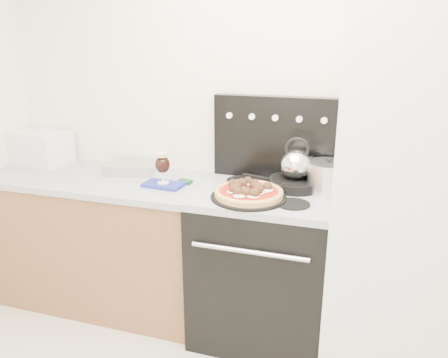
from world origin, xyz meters
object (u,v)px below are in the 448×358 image
at_px(beer_glass, 163,168).
at_px(stock_pot, 328,178).
at_px(stove_body, 263,267).
at_px(toaster_oven, 42,148).
at_px(oven_mitt, 163,185).
at_px(pizza_pan, 249,197).
at_px(tea_kettle, 296,162).
at_px(pizza, 249,191).
at_px(base_cabinet, 103,242).
at_px(fridge, 399,202).
at_px(skillet, 295,183).

relative_size(beer_glass, stock_pot, 0.84).
bearing_deg(stove_body, toaster_oven, 173.78).
distance_m(oven_mitt, pizza_pan, 0.56).
bearing_deg(stove_body, tea_kettle, 37.80).
bearing_deg(pizza, stove_body, 63.27).
bearing_deg(pizza_pan, pizza, 180.00).
bearing_deg(beer_glass, pizza_pan, -9.61).
xyz_separation_m(base_cabinet, stock_pot, (1.44, 0.07, 0.57)).
distance_m(base_cabinet, fridge, 1.88).
bearing_deg(fridge, skillet, 165.57).
xyz_separation_m(base_cabinet, stove_body, (1.10, -0.02, 0.01)).
height_order(beer_glass, skillet, beer_glass).
bearing_deg(oven_mitt, tea_kettle, 11.08).
relative_size(stove_body, stock_pot, 3.87).
distance_m(pizza, tea_kettle, 0.34).
height_order(toaster_oven, pizza, toaster_oven).
xyz_separation_m(skillet, tea_kettle, (0.00, 0.00, 0.13)).
bearing_deg(oven_mitt, stove_body, 3.05).
bearing_deg(tea_kettle, beer_glass, -156.70).
relative_size(skillet, stock_pot, 1.33).
height_order(toaster_oven, stock_pot, toaster_oven).
xyz_separation_m(tea_kettle, stock_pot, (0.18, -0.02, -0.07)).
height_order(base_cabinet, pizza, pizza).
xyz_separation_m(pizza, stock_pot, (0.40, 0.22, 0.04)).
relative_size(base_cabinet, tea_kettle, 7.11).
relative_size(tea_kettle, stock_pot, 0.90).
bearing_deg(pizza_pan, tea_kettle, 48.59).
xyz_separation_m(oven_mitt, tea_kettle, (0.76, 0.15, 0.17)).
relative_size(pizza, tea_kettle, 1.81).
bearing_deg(stock_pot, pizza_pan, -151.08).
xyz_separation_m(toaster_oven, stock_pot, (1.97, -0.08, -0.01)).
relative_size(oven_mitt, stock_pot, 1.04).
bearing_deg(skillet, beer_glass, -168.92).
bearing_deg(toaster_oven, tea_kettle, 4.45).
bearing_deg(stove_body, pizza, -116.73).
bearing_deg(tea_kettle, base_cabinet, -163.61).
bearing_deg(pizza, pizza_pan, 0.00).
bearing_deg(base_cabinet, fridge, -1.59).
relative_size(pizza_pan, stock_pot, 1.81).
distance_m(pizza_pan, stock_pot, 0.46).
distance_m(base_cabinet, stove_body, 1.11).
relative_size(fridge, oven_mitt, 8.04).
height_order(toaster_oven, oven_mitt, toaster_oven).
xyz_separation_m(beer_glass, tea_kettle, (0.76, 0.15, 0.06)).
bearing_deg(tea_kettle, fridge, -2.21).
bearing_deg(toaster_oven, oven_mitt, -5.21).
relative_size(stove_body, oven_mitt, 3.72).
xyz_separation_m(fridge, beer_glass, (-1.31, -0.01, 0.07)).
height_order(toaster_oven, skillet, toaster_oven).
bearing_deg(tea_kettle, toaster_oven, -169.76).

